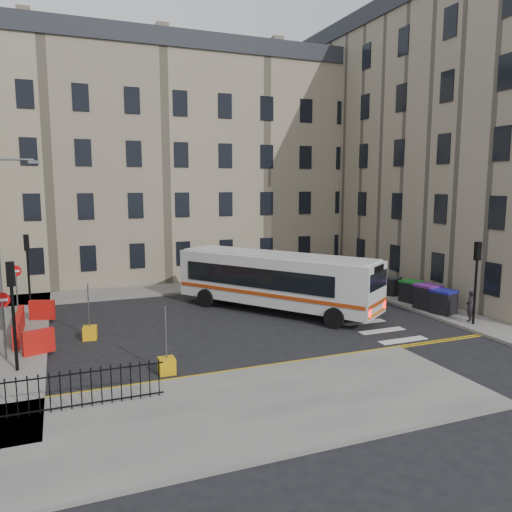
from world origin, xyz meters
TOP-DOWN VIEW (x-y plane):
  - ground at (0.00, 0.00)m, footprint 120.00×120.00m
  - pavement_north at (-6.00, 8.60)m, footprint 36.00×3.20m
  - pavement_east at (9.00, 4.00)m, footprint 2.40×26.00m
  - pavement_sw at (-7.00, -10.00)m, footprint 20.00×6.00m
  - terrace_north at (-7.00, 15.50)m, footprint 38.30×10.80m
  - corner_east at (19.00, 5.00)m, footprint 17.80×24.30m
  - traffic_light_east at (8.60, -5.50)m, footprint 0.28×0.22m
  - traffic_light_nw at (-12.00, 6.50)m, footprint 0.28×0.22m
  - traffic_light_sw at (-12.00, -4.00)m, footprint 0.28×0.22m
  - no_entry_north at (-12.50, 4.50)m, footprint 0.60×0.08m
  - no_entry_south at (-12.50, -2.50)m, footprint 0.60×0.08m
  - roadworks_barriers at (-11.84, 0.50)m, footprint 1.66×6.26m
  - iron_railings at (-11.25, -8.20)m, footprint 7.80×0.04m
  - bus at (0.72, 0.91)m, footprint 8.88×10.98m
  - wheelie_bin_a at (8.65, -3.34)m, footprint 1.25×1.36m
  - wheelie_bin_b at (8.54, -2.22)m, footprint 1.27×1.40m
  - wheelie_bin_c at (8.82, -0.51)m, footprint 1.27×1.38m
  - wheelie_bin_d at (8.87, 1.51)m, footprint 1.22×1.30m
  - wheelie_bin_e at (8.71, 3.58)m, footprint 1.26×1.35m
  - pedestrian at (8.78, -5.07)m, footprint 0.70×0.65m
  - bollard_yellow at (-9.21, -0.57)m, footprint 0.69×0.69m
  - bollard_chevron at (-6.80, -6.00)m, footprint 0.60×0.60m

SIDE VIEW (x-z plane):
  - ground at x=0.00m, z-range 0.00..0.00m
  - pavement_north at x=-6.00m, z-range 0.00..0.15m
  - pavement_east at x=9.00m, z-range 0.00..0.15m
  - pavement_sw at x=-7.00m, z-range 0.00..0.15m
  - bollard_yellow at x=-9.21m, z-range 0.00..0.60m
  - bollard_chevron at x=-6.80m, z-range 0.00..0.60m
  - roadworks_barriers at x=-11.84m, z-range 0.15..1.15m
  - wheelie_bin_d at x=8.87m, z-range 0.15..1.31m
  - iron_railings at x=-11.25m, z-range 0.15..1.35m
  - wheelie_bin_e at x=8.71m, z-range 0.16..1.38m
  - wheelie_bin_c at x=8.82m, z-range 0.16..1.42m
  - wheelie_bin_a at x=8.65m, z-range 0.16..1.44m
  - wheelie_bin_b at x=8.54m, z-range 0.16..1.53m
  - pedestrian at x=8.78m, z-range 0.15..1.75m
  - bus at x=0.72m, z-range 0.25..3.41m
  - no_entry_north at x=-12.50m, z-range 0.58..3.58m
  - no_entry_south at x=-12.50m, z-range 0.58..3.58m
  - traffic_light_east at x=8.60m, z-range 0.82..4.92m
  - traffic_light_nw at x=-12.00m, z-range 0.82..4.92m
  - traffic_light_sw at x=-12.00m, z-range 0.82..4.92m
  - terrace_north at x=-7.00m, z-range 0.02..17.22m
  - corner_east at x=19.00m, z-range 0.02..19.22m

